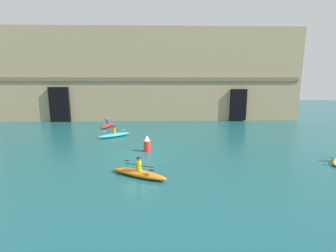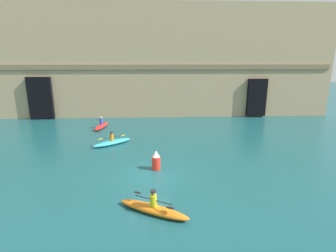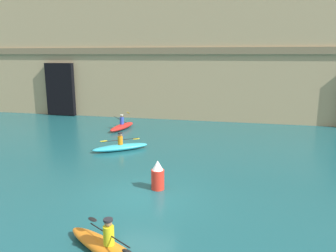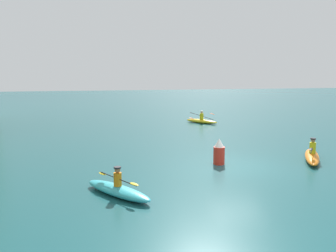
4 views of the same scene
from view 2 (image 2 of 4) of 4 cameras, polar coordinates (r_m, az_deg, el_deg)
name	(u,v)px [view 2 (image 2 of 4)]	position (r m, az deg, el deg)	size (l,w,h in m)	color
ground_plane	(149,175)	(16.42, -4.06, -10.51)	(120.00, 120.00, 0.00)	#195156
cliff_bluff	(148,61)	(34.45, -4.28, 13.83)	(43.67, 7.95, 12.98)	tan
kayak_orange	(153,209)	(12.69, -3.18, -17.50)	(3.46, 2.31, 1.15)	orange
kayak_cyan	(112,142)	(22.13, -12.08, -3.44)	(3.18, 2.66, 1.09)	#33B2C6
kayak_red	(101,126)	(27.50, -14.28, 0.06)	(1.26, 3.22, 1.27)	red
marker_buoy	(156,161)	(16.90, -2.60, -7.53)	(0.55, 0.55, 1.27)	red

